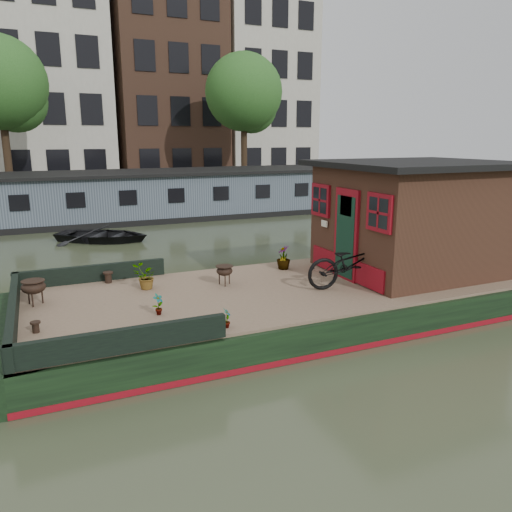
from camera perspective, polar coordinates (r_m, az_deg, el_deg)
name	(u,v)px	position (r m, az deg, el deg)	size (l,w,h in m)	color
ground	(326,310)	(10.73, 8.05, -6.16)	(120.00, 120.00, 0.00)	#353E27
houseboat_hull	(270,306)	(10.03, 1.57, -5.78)	(14.01, 4.02, 0.60)	black
houseboat_deck	(327,282)	(10.53, 8.16, -2.95)	(11.80, 3.80, 0.05)	#80654F
bow_bulwark	(69,305)	(8.98, -20.57, -5.25)	(3.00, 4.00, 0.35)	black
cabin	(414,216)	(11.56, 17.64, 4.37)	(4.00, 3.50, 2.42)	black
bicycle	(352,263)	(10.06, 10.90, -0.78)	(0.66, 1.88, 0.99)	black
potted_plant_a	(158,304)	(8.56, -11.10, -5.44)	(0.20, 0.13, 0.37)	#984E2B
potted_plant_b	(283,263)	(11.28, 3.09, -0.83)	(0.16, 0.13, 0.30)	brown
potted_plant_c	(145,277)	(10.02, -12.53, -2.34)	(0.45, 0.39, 0.50)	#B55334
potted_plant_d	(284,257)	(11.30, 3.16, -0.15)	(0.31, 0.31, 0.55)	brown
potted_plant_e	(227,318)	(7.87, -3.35, -7.09)	(0.17, 0.12, 0.33)	brown
brazier_front	(225,275)	(10.10, -3.62, -2.22)	(0.37, 0.37, 0.40)	black
brazier_rear	(34,293)	(9.73, -24.03, -3.84)	(0.42, 0.42, 0.45)	black
bollard_port	(108,277)	(10.69, -16.54, -2.35)	(0.20, 0.20, 0.23)	black
bollard_stbd	(36,327)	(8.41, -23.87, -7.44)	(0.15, 0.15, 0.18)	black
dinghy	(102,231)	(18.41, -17.14, 2.69)	(2.35, 3.29, 0.68)	black
far_houseboat	(165,196)	(23.33, -10.36, 6.77)	(20.40, 4.40, 2.11)	slate
quay	(138,193)	(29.71, -13.32, 7.00)	(60.00, 6.00, 0.90)	#47443F
townhouse_row	(114,71)	(36.73, -15.91, 19.66)	(27.25, 8.00, 16.50)	brown
tree_left	(3,87)	(27.74, -26.94, 16.81)	(4.40, 4.40, 7.40)	#332316
tree_right	(246,96)	(30.03, -1.20, 17.81)	(4.40, 4.40, 7.40)	#332316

